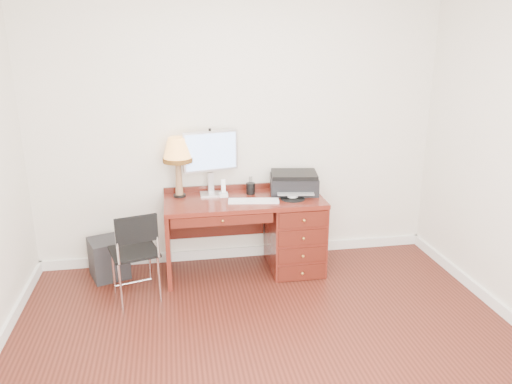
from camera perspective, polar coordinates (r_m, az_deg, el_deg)
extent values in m
plane|color=#3A130D|center=(3.82, 1.99, -18.17)|extent=(4.00, 4.00, 0.00)
plane|color=silver|center=(4.91, -2.04, 7.18)|extent=(4.00, 0.00, 4.00)
cube|color=white|center=(5.29, -1.87, -6.85)|extent=(4.00, 0.03, 0.10)
cube|color=maroon|center=(4.72, -1.37, -1.00)|extent=(1.50, 0.65, 0.04)
cube|color=maroon|center=(4.95, 4.42, -4.80)|extent=(0.50, 0.61, 0.71)
cube|color=maroon|center=(4.81, -10.01, -5.70)|extent=(0.04, 0.61, 0.71)
cube|color=#4F170F|center=(5.06, -4.54, -2.98)|extent=(0.96, 0.03, 0.39)
cube|color=#4F170F|center=(4.43, -3.85, -3.26)|extent=(0.91, 0.03, 0.09)
sphere|color=#BF8C3F|center=(4.65, 5.42, -6.33)|extent=(0.03, 0.03, 0.03)
cube|color=silver|center=(4.85, -4.98, -0.21)|extent=(0.27, 0.22, 0.02)
cube|color=silver|center=(4.87, -5.07, 1.15)|extent=(0.06, 0.04, 0.19)
cube|color=silver|center=(4.77, -5.14, 4.68)|extent=(0.53, 0.16, 0.39)
cube|color=#4C8CF2|center=(4.75, -5.12, 4.62)|extent=(0.48, 0.11, 0.34)
cube|color=white|center=(4.63, -0.28, -1.02)|extent=(0.48, 0.20, 0.02)
cylinder|color=black|center=(4.72, 4.22, -0.78)|extent=(0.23, 0.23, 0.01)
ellipsoid|color=white|center=(4.71, 4.22, -0.51)|extent=(0.10, 0.07, 0.04)
cube|color=black|center=(4.90, 4.35, 0.87)|extent=(0.51, 0.42, 0.16)
cube|color=black|center=(4.87, 4.38, 2.02)|extent=(0.48, 0.40, 0.04)
cylinder|color=black|center=(4.83, -8.73, -0.39)|extent=(0.12, 0.12, 0.02)
cone|color=#9A7248|center=(4.78, -8.82, 1.68)|extent=(0.07, 0.07, 0.34)
cone|color=#FFAD50|center=(4.72, -8.98, 4.91)|extent=(0.28, 0.28, 0.21)
cylinder|color=#593814|center=(4.74, -8.92, 3.66)|extent=(0.28, 0.28, 0.04)
cube|color=white|center=(4.78, -3.73, -0.32)|extent=(0.08, 0.08, 0.04)
cube|color=white|center=(4.76, -3.75, 0.64)|extent=(0.04, 0.05, 0.13)
cylinder|color=black|center=(4.84, -0.62, 0.40)|extent=(0.09, 0.09, 0.11)
cube|color=black|center=(4.48, -13.75, -6.62)|extent=(0.48, 0.48, 0.02)
cube|color=black|center=(4.21, -14.16, -4.26)|extent=(0.34, 0.12, 0.23)
cylinder|color=silver|center=(4.74, -15.45, -8.31)|extent=(0.02, 0.02, 0.44)
cylinder|color=silver|center=(4.71, -11.43, -8.14)|extent=(0.02, 0.02, 0.44)
cylinder|color=silver|center=(4.44, -15.82, -10.14)|extent=(0.02, 0.02, 0.44)
cylinder|color=silver|center=(4.42, -11.51, -9.98)|extent=(0.02, 0.02, 0.44)
cylinder|color=silver|center=(4.25, -16.30, -5.33)|extent=(0.02, 0.02, 0.39)
cylinder|color=silver|center=(4.23, -11.85, -5.13)|extent=(0.02, 0.02, 0.39)
cube|color=black|center=(5.01, -16.47, -7.25)|extent=(0.42, 0.42, 0.38)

